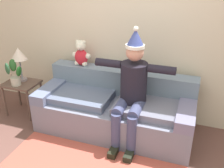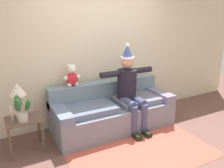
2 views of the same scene
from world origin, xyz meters
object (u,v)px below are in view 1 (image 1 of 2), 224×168
object	(u,v)px
person_seated	(132,88)
candle_tall	(11,73)
potted_plant	(14,74)
teddy_bear	(81,54)
couch	(116,108)
table_lamp	(19,55)
side_table	(22,88)

from	to	relation	value
person_seated	candle_tall	distance (m)	1.91
person_seated	candle_tall	bearing A→B (deg)	178.01
potted_plant	teddy_bear	bearing A→B (deg)	26.21
couch	table_lamp	distance (m)	1.65
candle_tall	table_lamp	bearing A→B (deg)	41.97
potted_plant	candle_tall	world-z (taller)	potted_plant
side_table	potted_plant	xyz separation A→B (m)	(-0.01, -0.09, 0.27)
candle_tall	person_seated	bearing A→B (deg)	-1.99
side_table	table_lamp	xyz separation A→B (m)	(-0.03, 0.08, 0.50)
couch	potted_plant	world-z (taller)	potted_plant
side_table	potted_plant	distance (m)	0.29
side_table	table_lamp	world-z (taller)	table_lamp
teddy_bear	candle_tall	bearing A→B (deg)	-160.37
potted_plant	couch	bearing A→B (deg)	6.38
table_lamp	potted_plant	world-z (taller)	table_lamp
person_seated	side_table	world-z (taller)	person_seated
potted_plant	table_lamp	bearing A→B (deg)	94.92
teddy_bear	side_table	world-z (taller)	teddy_bear
couch	side_table	distance (m)	1.51
teddy_bear	table_lamp	bearing A→B (deg)	-163.89
teddy_bear	table_lamp	world-z (taller)	teddy_bear
teddy_bear	candle_tall	xyz separation A→B (m)	(-1.01, -0.36, -0.29)
person_seated	teddy_bear	world-z (taller)	person_seated
side_table	potted_plant	world-z (taller)	potted_plant
table_lamp	person_seated	bearing A→B (deg)	-5.35
person_seated	table_lamp	size ratio (longest dim) A/B	2.90
person_seated	table_lamp	world-z (taller)	person_seated
table_lamp	side_table	bearing A→B (deg)	-70.51
side_table	person_seated	bearing A→B (deg)	-2.80
couch	teddy_bear	distance (m)	0.94
person_seated	potted_plant	xyz separation A→B (m)	(-1.78, -0.01, -0.06)
side_table	candle_tall	bearing A→B (deg)	-171.97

